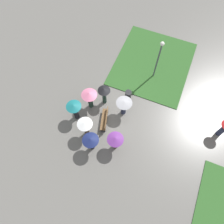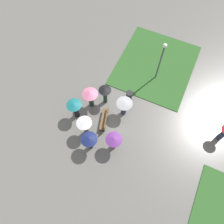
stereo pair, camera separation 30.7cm
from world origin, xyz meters
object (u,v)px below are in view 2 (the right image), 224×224
object	(u,v)px
park_bench	(105,119)
crowd_person_teal	(75,107)
crowd_person_black	(105,92)
crowd_person_purple	(114,141)
lamp_post	(161,57)
crowd_person_white	(85,125)
crowd_person_navy	(89,140)
crowd_person_grey	(124,105)
crowd_person_pink	(90,96)
trash_bin	(129,96)

from	to	relation	value
park_bench	crowd_person_teal	world-z (taller)	crowd_person_teal
crowd_person_black	crowd_person_teal	distance (m)	2.50
crowd_person_purple	crowd_person_teal	xyz separation A→B (m)	(-1.07, -3.60, 0.05)
crowd_person_purple	crowd_person_black	distance (m)	3.78
crowd_person_purple	crowd_person_teal	world-z (taller)	crowd_person_teal
crowd_person_teal	lamp_post	bearing A→B (deg)	-166.74
crowd_person_white	crowd_person_navy	size ratio (longest dim) A/B	1.03
crowd_person_grey	crowd_person_teal	distance (m)	3.60
crowd_person_teal	crowd_person_pink	bearing A→B (deg)	-155.92
lamp_post	crowd_person_purple	world-z (taller)	lamp_post
park_bench	crowd_person_purple	world-z (taller)	crowd_person_purple
park_bench	crowd_person_navy	distance (m)	2.42
crowd_person_white	crowd_person_purple	size ratio (longest dim) A/B	1.10
trash_bin	crowd_person_teal	distance (m)	4.41
crowd_person_pink	crowd_person_black	distance (m)	1.13
trash_bin	crowd_person_navy	size ratio (longest dim) A/B	0.46
crowd_person_white	crowd_person_navy	world-z (taller)	crowd_person_white
park_bench	crowd_person_grey	size ratio (longest dim) A/B	1.04
trash_bin	crowd_person_black	xyz separation A→B (m)	(1.04, -1.58, 0.96)
lamp_post	crowd_person_pink	bearing A→B (deg)	-38.35
crowd_person_white	crowd_person_pink	distance (m)	2.32
trash_bin	crowd_person_purple	xyz separation A→B (m)	(4.15, 0.57, 0.86)
crowd_person_purple	crowd_person_pink	bearing A→B (deg)	129.20
crowd_person_navy	crowd_person_purple	distance (m)	1.64
crowd_person_teal	crowd_person_grey	bearing A→B (deg)	167.51
park_bench	crowd_person_pink	size ratio (longest dim) A/B	0.93
crowd_person_pink	park_bench	bearing A→B (deg)	151.68
crowd_person_navy	crowd_person_teal	world-z (taller)	crowd_person_teal
crowd_person_white	crowd_person_purple	bearing A→B (deg)	11.99
crowd_person_pink	crowd_person_purple	world-z (taller)	crowd_person_pink
crowd_person_teal	crowd_person_black	bearing A→B (deg)	-166.43
trash_bin	crowd_person_white	world-z (taller)	crowd_person_white
crowd_person_pink	crowd_person_white	bearing A→B (deg)	107.67
crowd_person_white	lamp_post	bearing A→B (deg)	82.40
lamp_post	trash_bin	bearing A→B (deg)	-23.54
trash_bin	crowd_person_pink	distance (m)	3.18
crowd_person_black	park_bench	bearing A→B (deg)	-97.41
lamp_post	crowd_person_white	distance (m)	7.57
crowd_person_white	crowd_person_black	bearing A→B (deg)	103.09
lamp_post	crowd_person_teal	world-z (taller)	lamp_post
crowd_person_grey	crowd_person_purple	xyz separation A→B (m)	(2.79, 0.44, 0.02)
park_bench	crowd_person_white	size ratio (longest dim) A/B	0.94
crowd_person_navy	crowd_person_teal	bearing A→B (deg)	77.29
trash_bin	crowd_person_teal	size ratio (longest dim) A/B	0.45
crowd_person_navy	lamp_post	bearing A→B (deg)	11.65
park_bench	crowd_person_navy	bearing A→B (deg)	-17.19
lamp_post	crowd_person_purple	bearing A→B (deg)	-5.51
crowd_person_black	crowd_person_white	bearing A→B (deg)	-124.62
park_bench	crowd_person_grey	bearing A→B (deg)	126.20
crowd_person_white	crowd_person_navy	bearing A→B (deg)	-30.71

